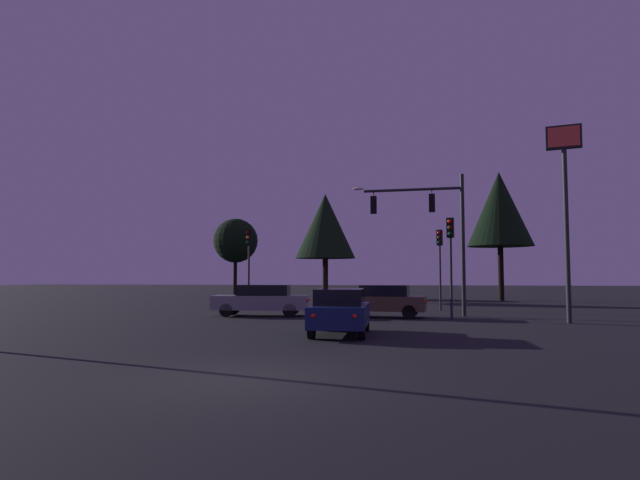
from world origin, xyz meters
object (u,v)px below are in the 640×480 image
traffic_signal_mast_arm (431,221)px  traffic_light_corner_right (440,253)px  tree_center_horizon (325,226)px  traffic_light_corner_left (249,253)px  car_crossing_right (383,300)px  car_nearside_lane (341,311)px  tree_behind_sign (500,209)px  traffic_light_median (451,248)px  store_sign_illuminated (565,180)px  car_crossing_left (261,300)px  tree_left_far (236,241)px

traffic_signal_mast_arm → traffic_light_corner_right: (0.67, 4.26, -1.45)m
traffic_light_corner_right → tree_center_horizon: bearing=127.8°
traffic_light_corner_left → car_crossing_right: 9.21m
car_nearside_lane → tree_behind_sign: bearing=69.8°
traffic_light_corner_right → traffic_light_median: bearing=-89.7°
tree_behind_sign → traffic_light_corner_left: bearing=-138.7°
traffic_light_corner_right → traffic_light_median: size_ratio=1.01×
car_crossing_right → traffic_signal_mast_arm: bearing=29.1°
car_crossing_right → tree_behind_sign: size_ratio=0.41×
store_sign_illuminated → tree_center_horizon: bearing=125.2°
traffic_signal_mast_arm → car_crossing_left: 9.26m
car_nearside_lane → car_crossing_left: bearing=121.4°
traffic_light_corner_right → tree_left_far: bearing=133.7°
car_crossing_right → tree_center_horizon: 17.55m
car_crossing_right → tree_center_horizon: bearing=107.4°
traffic_light_median → store_sign_illuminated: size_ratio=0.55×
traffic_light_corner_left → traffic_light_median: size_ratio=1.01×
store_sign_illuminated → car_nearside_lane: bearing=-146.6°
tree_left_far → tree_behind_sign: bearing=-13.8°
tree_left_far → traffic_light_corner_left: bearing=-70.3°
traffic_light_median → tree_center_horizon: size_ratio=0.54×
traffic_light_corner_right → tree_behind_sign: tree_behind_sign is taller
car_crossing_right → store_sign_illuminated: size_ratio=0.52×
car_nearside_lane → store_sign_illuminated: 11.79m
traffic_signal_mast_arm → car_crossing_right: traffic_signal_mast_arm is taller
traffic_light_corner_left → car_nearside_lane: (6.70, -12.11, -2.47)m
car_crossing_right → tree_left_far: tree_left_far is taller
traffic_light_corner_left → tree_behind_sign: 22.34m
traffic_signal_mast_arm → store_sign_illuminated: 6.45m
tree_behind_sign → tree_left_far: 24.59m
car_crossing_right → store_sign_illuminated: 9.53m
traffic_light_median → store_sign_illuminated: bearing=-13.0°
car_crossing_left → tree_behind_sign: size_ratio=0.46×
car_crossing_right → tree_center_horizon: (-5.02, 16.02, 5.09)m
traffic_signal_mast_arm → car_crossing_right: 4.77m
car_nearside_lane → tree_center_horizon: 24.75m
car_crossing_right → car_crossing_left: bearing=-179.7°
traffic_light_corner_right → car_crossing_right: (-3.07, -5.59, -2.45)m
traffic_light_corner_left → car_nearside_lane: traffic_light_corner_left is taller
store_sign_illuminated → tree_behind_sign: size_ratio=0.80×
traffic_light_corner_left → tree_center_horizon: 12.40m
traffic_light_corner_right → car_nearside_lane: 14.31m
car_nearside_lane → tree_left_far: size_ratio=0.54×
traffic_light_median → traffic_light_corner_right: bearing=90.3°
car_crossing_right → car_nearside_lane: bearing=-97.9°
traffic_light_median → tree_behind_sign: size_ratio=0.44×
car_nearside_lane → car_crossing_right: (1.10, 7.88, 0.00)m
car_crossing_left → store_sign_illuminated: 14.72m
traffic_light_median → tree_behind_sign: bearing=74.1°
traffic_light_median → tree_behind_sign: 20.88m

